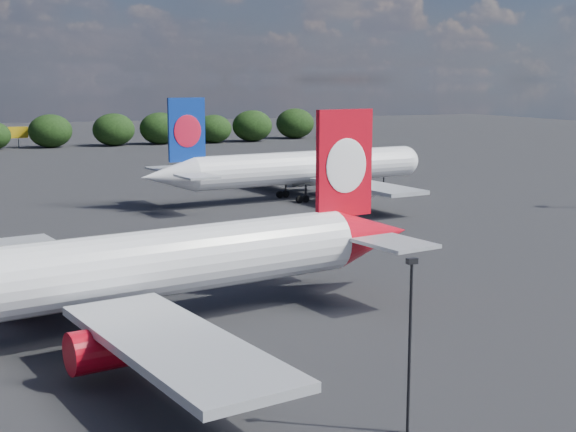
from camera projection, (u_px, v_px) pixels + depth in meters
name	position (u px, v px, depth m)	size (l,w,h in m)	color
ground	(8.00, 229.00, 96.23)	(500.00, 500.00, 0.00)	black
qantas_airliner	(143.00, 267.00, 56.34)	(46.98, 44.85, 15.36)	white
china_southern_airliner	(297.00, 169.00, 118.77)	(46.90, 44.69, 15.30)	white
apron_lamp_post	(410.00, 335.00, 39.80)	(0.55, 0.30, 9.08)	black
billboard_yellow	(18.00, 133.00, 210.68)	(5.00, 0.30, 5.50)	gold
horizon_treeline	(38.00, 132.00, 210.23)	(210.37, 16.77, 9.20)	black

